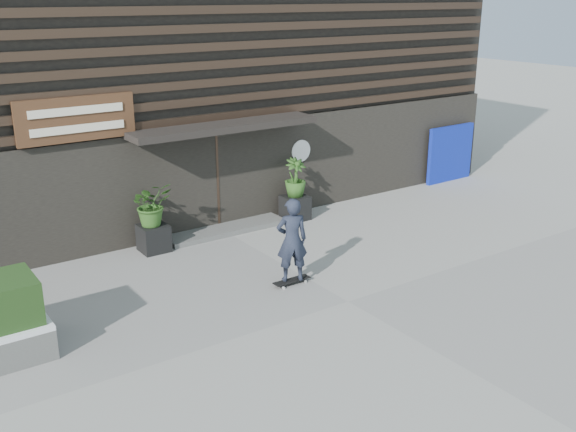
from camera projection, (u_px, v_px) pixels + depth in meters
ground at (348, 302)px, 12.23m from camera, size 80.00×80.00×0.00m
entrance_step at (225, 229)px, 15.80m from camera, size 3.00×0.80×0.12m
planter_pot_left at (154, 238)px, 14.54m from camera, size 0.60×0.60×0.60m
bamboo_left at (151, 204)px, 14.29m from camera, size 0.86×0.75×0.96m
planter_pot_right at (295, 208)px, 16.59m from camera, size 0.60×0.60×0.60m
bamboo_right at (295, 178)px, 16.34m from camera, size 0.54×0.54×0.96m
blue_tarp at (450, 154)px, 19.81m from camera, size 1.79×0.16×1.67m
building at (127, 45)px, 18.72m from camera, size 18.00×11.00×8.00m
skateboarder at (292, 240)px, 12.66m from camera, size 0.78×0.59×1.76m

